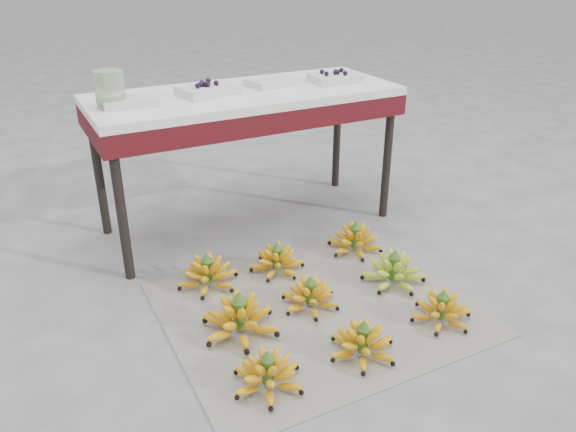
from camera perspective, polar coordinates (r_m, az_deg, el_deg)
name	(u,v)px	position (r m, az deg, el deg)	size (l,w,h in m)	color
ground	(304,317)	(2.35, 1.64, -10.17)	(60.00, 60.00, 0.00)	#5C5C5E
newspaper_mat	(319,308)	(2.40, 3.15, -9.30)	(1.25, 1.05, 0.01)	beige
bunch_front_left	(268,374)	(1.99, -2.07, -15.76)	(0.27, 0.27, 0.16)	yellow
bunch_front_center	(363,343)	(2.14, 7.59, -12.69)	(0.33, 0.33, 0.16)	yellow
bunch_front_right	(441,310)	(2.37, 15.32, -9.23)	(0.32, 0.32, 0.15)	yellow
bunch_mid_left	(240,319)	(2.23, -4.90, -10.34)	(0.35, 0.35, 0.19)	yellow
bunch_mid_center	(310,296)	(2.37, 2.27, -8.14)	(0.29, 0.29, 0.15)	yellow
bunch_mid_right	(393,271)	(2.57, 10.66, -5.55)	(0.32, 0.32, 0.17)	#80B124
bunch_back_left	(208,274)	(2.53, -8.14, -5.87)	(0.32, 0.32, 0.17)	yellow
bunch_back_center	(277,261)	(2.62, -1.13, -4.60)	(0.33, 0.33, 0.15)	yellow
bunch_back_right	(355,240)	(2.81, 6.83, -2.48)	(0.30, 0.30, 0.16)	yellow
vendor_table	(246,107)	(2.87, -4.33, 10.95)	(1.53, 0.61, 0.74)	black
tray_far_left	(130,101)	(2.66, -15.76, 11.16)	(0.25, 0.19, 0.04)	silver
tray_left	(207,90)	(2.79, -8.20, 12.57)	(0.30, 0.24, 0.07)	silver
tray_right	(271,82)	(2.95, -1.75, 13.45)	(0.26, 0.21, 0.04)	silver
tray_far_right	(335,78)	(3.04, 4.83, 13.81)	(0.27, 0.20, 0.07)	silver
glass_jar	(110,89)	(2.63, -17.65, 12.17)	(0.13, 0.13, 0.16)	beige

